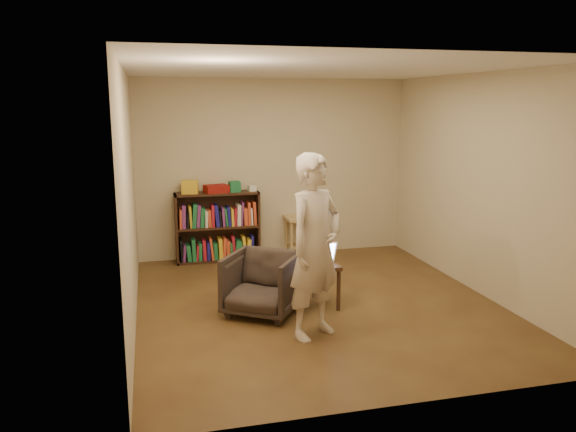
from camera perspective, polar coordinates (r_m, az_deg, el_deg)
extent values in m
plane|color=#462B16|center=(6.49, 2.99, -8.89)|extent=(4.50, 4.50, 0.00)
plane|color=white|center=(6.09, 3.25, 14.70)|extent=(4.50, 4.50, 0.00)
plane|color=#C1B392|center=(8.31, -1.44, 4.86)|extent=(4.00, 0.00, 4.00)
plane|color=#C1B392|center=(5.89, -15.82, 1.71)|extent=(0.00, 4.50, 4.50)
plane|color=#C1B392|center=(7.01, 18.98, 3.01)|extent=(0.00, 4.50, 4.50)
cube|color=black|center=(8.09, -11.28, -1.29)|extent=(0.03, 0.30, 1.00)
cube|color=black|center=(8.22, -3.11, -0.88)|extent=(0.03, 0.30, 1.00)
cube|color=black|center=(8.27, -7.28, -0.88)|extent=(1.20, 0.02, 1.00)
cube|color=black|center=(8.25, -7.08, -4.38)|extent=(1.20, 0.30, 0.03)
cube|color=black|center=(8.14, -7.16, -1.09)|extent=(1.14, 0.30, 0.03)
cube|color=black|center=(8.05, -7.25, 2.29)|extent=(1.20, 0.30, 0.03)
cube|color=gold|center=(7.99, -9.92, 2.92)|extent=(0.25, 0.20, 0.18)
cube|color=maroon|center=(8.03, -7.30, 2.76)|extent=(0.37, 0.30, 0.11)
cube|color=#1C6B3A|center=(8.06, -5.44, 2.99)|extent=(0.16, 0.16, 0.15)
cube|color=silver|center=(8.11, -3.68, 2.83)|extent=(0.12, 0.12, 0.08)
cube|color=tan|center=(8.30, 1.18, -0.21)|extent=(0.41, 0.41, 0.04)
cylinder|color=tan|center=(8.17, 0.36, -2.55)|extent=(0.04, 0.04, 0.56)
cylinder|color=tan|center=(8.25, 2.56, -2.42)|extent=(0.04, 0.04, 0.56)
cylinder|color=tan|center=(8.48, -0.19, -2.03)|extent=(0.04, 0.04, 0.56)
cylinder|color=tan|center=(8.56, 1.94, -1.91)|extent=(0.04, 0.04, 0.56)
imported|color=#312621|center=(6.10, -2.64, -6.88)|extent=(1.01, 1.01, 0.67)
cube|color=black|center=(6.28, 2.73, -4.97)|extent=(0.49, 0.49, 0.04)
cylinder|color=black|center=(6.11, 1.36, -7.90)|extent=(0.04, 0.04, 0.46)
cylinder|color=black|center=(6.23, 5.16, -7.56)|extent=(0.04, 0.04, 0.46)
cylinder|color=black|center=(6.50, 0.37, -6.70)|extent=(0.04, 0.04, 0.46)
cylinder|color=black|center=(6.61, 3.95, -6.41)|extent=(0.04, 0.04, 0.46)
cube|color=#B3B3B8|center=(6.26, 3.05, -4.74)|extent=(0.37, 0.36, 0.02)
cube|color=black|center=(6.26, 3.05, -4.65)|extent=(0.28, 0.26, 0.00)
cube|color=#B3B3B8|center=(6.37, 3.61, -3.47)|extent=(0.30, 0.28, 0.20)
cube|color=#B6C9FF|center=(6.37, 3.61, -3.47)|extent=(0.26, 0.24, 0.16)
imported|color=beige|center=(5.38, 2.77, -3.14)|extent=(0.78, 0.71, 1.80)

